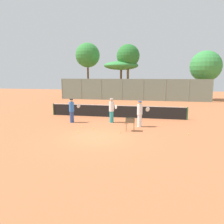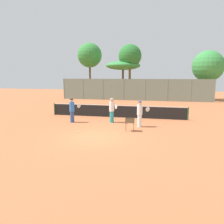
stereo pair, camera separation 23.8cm
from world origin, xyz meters
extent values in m
plane|color=#B7663D|center=(0.00, 0.00, 0.00)|extent=(80.00, 80.00, 0.00)
cylinder|color=#26592D|center=(-5.92, 6.36, 0.54)|extent=(0.10, 0.10, 1.07)
cylinder|color=#26592D|center=(5.92, 6.36, 0.54)|extent=(0.10, 0.10, 1.07)
cube|color=black|center=(0.00, 6.36, 0.51)|extent=(11.83, 0.01, 1.01)
cube|color=white|center=(0.00, 6.36, 1.04)|extent=(11.83, 0.02, 0.06)
cylinder|color=gray|center=(-10.87, 19.38, 1.55)|extent=(0.08, 0.08, 3.10)
cylinder|color=gray|center=(-7.76, 19.38, 1.55)|extent=(0.08, 0.08, 3.10)
cylinder|color=gray|center=(-4.66, 19.38, 1.55)|extent=(0.08, 0.08, 3.10)
cylinder|color=gray|center=(-1.55, 19.38, 1.55)|extent=(0.08, 0.08, 3.10)
cylinder|color=gray|center=(1.55, 19.38, 1.55)|extent=(0.08, 0.08, 3.10)
cylinder|color=gray|center=(4.66, 19.38, 1.55)|extent=(0.08, 0.08, 3.10)
cylinder|color=gray|center=(7.76, 19.38, 1.55)|extent=(0.08, 0.08, 3.10)
cylinder|color=gray|center=(10.87, 19.38, 1.55)|extent=(0.08, 0.08, 3.10)
cube|color=gray|center=(0.00, 19.38, 1.55)|extent=(21.74, 0.01, 3.10)
cylinder|color=brown|center=(-0.98, 21.84, 2.73)|extent=(0.36, 0.36, 5.46)
sphere|color=#28722D|center=(-0.98, 21.84, 6.51)|extent=(3.50, 3.50, 3.50)
cylinder|color=brown|center=(-2.16, 22.55, 2.21)|extent=(0.33, 0.33, 4.43)
ellipsoid|color=#388E42|center=(-2.16, 22.55, 5.11)|extent=(5.42, 5.42, 1.35)
cylinder|color=brown|center=(-8.05, 23.88, 2.85)|extent=(0.31, 0.31, 5.70)
sphere|color=#338438|center=(-8.05, 23.88, 6.91)|extent=(4.05, 4.05, 4.05)
cylinder|color=brown|center=(10.25, 21.84, 1.78)|extent=(0.32, 0.32, 3.55)
sphere|color=#388E42|center=(10.25, 21.84, 4.88)|extent=(4.43, 4.43, 4.43)
cylinder|color=#334C8C|center=(-3.03, 3.58, 0.44)|extent=(0.31, 0.31, 0.87)
cylinder|color=blue|center=(-3.03, 3.58, 1.24)|extent=(0.38, 0.38, 0.73)
sphere|color=#DBB28C|center=(-3.03, 3.58, 1.72)|extent=(0.24, 0.24, 0.24)
cylinder|color=black|center=(-3.03, 3.58, 1.82)|extent=(0.25, 0.25, 0.06)
cylinder|color=black|center=(-2.73, 3.80, 1.05)|extent=(0.14, 0.11, 0.27)
ellipsoid|color=silver|center=(-2.58, 3.91, 1.27)|extent=(0.34, 0.26, 0.43)
cylinder|color=white|center=(2.24, 3.18, 0.43)|extent=(0.31, 0.31, 0.87)
cylinder|color=white|center=(2.24, 3.18, 1.23)|extent=(0.38, 0.38, 0.72)
sphere|color=tan|center=(2.24, 3.18, 1.71)|extent=(0.24, 0.24, 0.24)
cylinder|color=#2659B2|center=(2.24, 3.18, 1.81)|extent=(0.25, 0.25, 0.06)
cylinder|color=black|center=(2.61, 3.24, 1.05)|extent=(0.15, 0.05, 0.27)
ellipsoid|color=silver|center=(2.79, 3.26, 1.27)|extent=(0.40, 0.09, 0.43)
cylinder|color=teal|center=(-0.01, 4.20, 0.44)|extent=(0.31, 0.31, 0.88)
cylinder|color=white|center=(-0.01, 4.20, 1.25)|extent=(0.39, 0.39, 0.74)
sphere|color=tan|center=(-0.01, 4.20, 1.74)|extent=(0.24, 0.24, 0.24)
cylinder|color=white|center=(-0.01, 4.20, 1.84)|extent=(0.25, 0.25, 0.06)
cylinder|color=black|center=(0.27, 3.95, 1.07)|extent=(0.13, 0.12, 0.27)
ellipsoid|color=silver|center=(0.41, 3.82, 1.29)|extent=(0.31, 0.29, 0.43)
cylinder|color=brown|center=(1.47, 1.65, 0.29)|extent=(0.02, 0.02, 0.58)
cylinder|color=brown|center=(1.98, 1.65, 0.29)|extent=(0.02, 0.02, 0.58)
cylinder|color=brown|center=(1.47, 2.01, 0.29)|extent=(0.02, 0.02, 0.58)
cylinder|color=brown|center=(1.98, 2.01, 0.29)|extent=(0.02, 0.02, 0.58)
cube|color=brown|center=(1.72, 1.83, 0.59)|extent=(0.55, 0.40, 0.01)
cube|color=brown|center=(1.72, 1.63, 0.73)|extent=(0.55, 0.01, 0.30)
cube|color=brown|center=(1.72, 2.03, 0.73)|extent=(0.55, 0.01, 0.30)
cube|color=brown|center=(1.45, 1.83, 0.73)|extent=(0.01, 0.40, 0.30)
cube|color=brown|center=(2.00, 1.83, 0.73)|extent=(0.01, 0.40, 0.30)
sphere|color=#D1E54C|center=(1.62, 1.75, 0.68)|extent=(0.07, 0.07, 0.07)
sphere|color=#D1E54C|center=(1.66, 1.77, 0.68)|extent=(0.07, 0.07, 0.07)
sphere|color=#D1E54C|center=(1.73, 1.90, 0.68)|extent=(0.07, 0.07, 0.07)
sphere|color=#D1E54C|center=(1.54, 1.86, 0.63)|extent=(0.07, 0.07, 0.07)
sphere|color=#D1E54C|center=(1.82, 1.73, 0.63)|extent=(0.07, 0.07, 0.07)
sphere|color=#D1E54C|center=(1.54, 1.84, 0.68)|extent=(0.07, 0.07, 0.07)
sphere|color=#D1E54C|center=(1.72, 1.90, 0.63)|extent=(0.07, 0.07, 0.07)
sphere|color=#D1E54C|center=(1.67, 1.72, 0.68)|extent=(0.07, 0.07, 0.07)
sphere|color=#D1E54C|center=(1.68, 1.88, 0.63)|extent=(0.07, 0.07, 0.07)
sphere|color=#D1E54C|center=(5.40, 1.65, 0.03)|extent=(0.07, 0.07, 0.07)
sphere|color=#D1E54C|center=(-3.16, 2.96, 0.03)|extent=(0.07, 0.07, 0.07)
sphere|color=#D1E54C|center=(-1.77, 2.22, 0.03)|extent=(0.07, 0.07, 0.07)
sphere|color=#D1E54C|center=(-0.85, 1.95, 0.03)|extent=(0.07, 0.07, 0.07)
sphere|color=#D1E54C|center=(1.16, 1.21, 0.03)|extent=(0.07, 0.07, 0.07)
sphere|color=#D1E54C|center=(3.87, 4.58, 0.03)|extent=(0.07, 0.07, 0.07)
sphere|color=#D1E54C|center=(-1.52, 0.77, 0.03)|extent=(0.07, 0.07, 0.07)
sphere|color=#D1E54C|center=(0.97, 4.80, 0.03)|extent=(0.07, 0.07, 0.07)
sphere|color=#D1E54C|center=(2.14, 6.01, 0.03)|extent=(0.07, 0.07, 0.07)
cube|color=white|center=(6.04, 23.62, 0.45)|extent=(4.20, 1.70, 0.90)
cube|color=#33383D|center=(5.84, 23.62, 1.25)|extent=(2.20, 1.50, 0.70)
camera|label=1|loc=(3.29, -12.13, 3.67)|focal=35.00mm
camera|label=2|loc=(3.52, -12.09, 3.67)|focal=35.00mm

